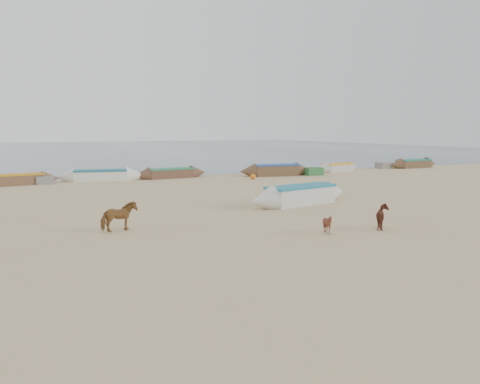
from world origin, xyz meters
The scene contains 8 objects.
ground centered at (0.00, 0.00, 0.00)m, with size 140.00×140.00×0.00m, color tan.
sea centered at (0.00, 82.00, 0.01)m, with size 160.00×160.00×0.00m, color slate.
cow_adult centered at (-5.77, 2.43, 0.56)m, with size 0.61×1.33×1.13m, color brown.
calf_front centered at (1.18, -1.23, 0.37)m, with size 0.60×0.68×0.74m, color #5D2A1D.
calf_right centered at (3.68, -1.41, 0.48)m, with size 0.95×0.81×0.96m, color #5D2B1E.
near_canoe centered at (3.95, 5.10, 0.50)m, with size 6.60×1.31×0.99m, color silver, non-canonical shape.
waterline_canoes centered at (-0.11, 20.28, 0.43)m, with size 58.76×4.43×0.98m.
beach_clutter centered at (4.06, 19.29, 0.30)m, with size 45.42×4.77×0.64m.
Camera 1 is at (-8.82, -15.33, 3.84)m, focal length 35.00 mm.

